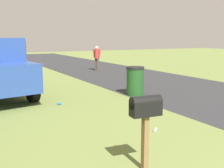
% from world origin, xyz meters
% --- Properties ---
extents(mailbox, '(0.25, 0.51, 1.22)m').
position_xyz_m(mailbox, '(3.77, 0.29, 0.97)').
color(mailbox, brown).
rests_on(mailbox, ground).
extents(trash_bin, '(0.66, 0.66, 1.05)m').
position_xyz_m(trash_bin, '(8.70, -2.81, 0.53)').
color(trash_bin, '#1E4C1E').
rests_on(trash_bin, ground).
extents(pedestrian, '(0.40, 0.41, 1.56)m').
position_xyz_m(pedestrian, '(16.15, -4.86, 0.90)').
color(pedestrian, '#4C4238').
rests_on(pedestrian, ground).
extents(litter_can_far_scatter, '(0.13, 0.13, 0.07)m').
position_xyz_m(litter_can_far_scatter, '(5.15, -1.01, 0.03)').
color(litter_can_far_scatter, silver).
rests_on(litter_can_far_scatter, ground).
extents(litter_can_by_mailbox, '(0.07, 0.12, 0.07)m').
position_xyz_m(litter_can_by_mailbox, '(8.58, 0.13, 0.03)').
color(litter_can_by_mailbox, blue).
rests_on(litter_can_by_mailbox, ground).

